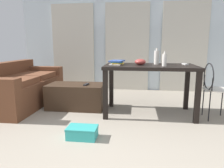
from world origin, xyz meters
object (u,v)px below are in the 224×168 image
bottle_far (164,60)px  tv_remote_on_table (185,64)px  bowl (140,62)px  shoebox (82,132)px  wire_chair (213,85)px  coffee_table (77,96)px  book_stack (117,62)px  couch (20,88)px  tv_remote_primary (86,84)px  craft_table (150,72)px  bottle_near (157,57)px

bottle_far → tv_remote_on_table: (0.36, 0.29, -0.08)m
bowl → shoebox: bowl is taller
wire_chair → shoebox: (-1.76, -0.92, -0.45)m
coffee_table → wire_chair: 2.22m
book_stack → shoebox: book_stack is taller
tv_remote_on_table → bowl: bearing=-176.9°
couch → wire_chair: size_ratio=2.17×
bottle_far → bowl: 0.38m
bottle_far → book_stack: size_ratio=0.71×
wire_chair → book_stack: book_stack is taller
bowl → bottle_far: bearing=-23.5°
tv_remote_primary → wire_chair: bearing=0.3°
bottle_far → shoebox: size_ratio=0.61×
book_stack → wire_chair: bearing=-4.2°
couch → wire_chair: 3.29m
craft_table → bottle_far: (0.20, -0.16, 0.20)m
bowl → book_stack: bearing=177.3°
bottle_far → tv_remote_on_table: size_ratio=1.26×
bottle_near → shoebox: size_ratio=0.72×
coffee_table → tv_remote_primary: (0.20, -0.06, 0.23)m
bowl → shoebox: size_ratio=0.49×
bottle_far → shoebox: bearing=-140.2°
wire_chair → bottle_near: 0.93m
coffee_table → bowl: bearing=-9.1°
couch → shoebox: bearing=-39.3°
bottle_near → book_stack: bearing=-169.0°
shoebox → book_stack: bearing=73.2°
craft_table → wire_chair: 0.95m
couch → craft_table: size_ratio=1.30×
book_stack → craft_table: bearing=-0.8°
wire_chair → book_stack: (-1.45, 0.11, 0.30)m
tv_remote_on_table → couch: bearing=170.2°
coffee_table → craft_table: (1.26, -0.17, 0.47)m
bottle_near → tv_remote_on_table: 0.46m
couch → craft_table: 2.38m
couch → coffee_table: (1.09, -0.06, -0.10)m
coffee_table → shoebox: bearing=-70.2°
couch → bottle_far: 2.63m
bowl → bottle_near: bearing=28.3°
book_stack → tv_remote_on_table: 1.08m
wire_chair → bottle_far: size_ratio=3.90×
bowl → tv_remote_primary: bearing=172.6°
tv_remote_on_table → tv_remote_primary: 1.65m
bottle_far → tv_remote_on_table: bottle_far is taller
bottle_far → craft_table: bearing=140.6°
wire_chair → tv_remote_primary: bearing=174.1°
craft_table → tv_remote_primary: 1.09m
shoebox → wire_chair: bearing=27.6°
coffee_table → bottle_near: size_ratio=3.80×
bowl → book_stack: size_ratio=0.57×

